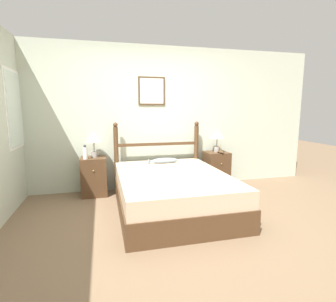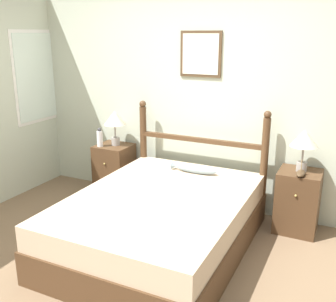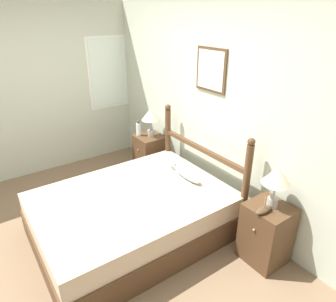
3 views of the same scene
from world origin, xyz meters
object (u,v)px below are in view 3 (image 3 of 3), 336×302
(nightstand_right, at_px, (266,233))
(nightstand_left, at_px, (150,155))
(model_boat, at_px, (264,210))
(fish_pillow, at_px, (186,174))
(bed, at_px, (133,215))
(table_lamp_left, at_px, (151,116))
(bottle, at_px, (139,129))
(table_lamp_right, at_px, (277,178))

(nightstand_right, bearing_deg, nightstand_left, 180.00)
(nightstand_right, bearing_deg, model_boat, -83.16)
(fish_pillow, bearing_deg, bed, -93.61)
(table_lamp_left, height_order, fish_pillow, table_lamp_left)
(nightstand_right, xyz_separation_m, bottle, (-2.35, -0.12, 0.43))
(bed, relative_size, table_lamp_left, 4.87)
(table_lamp_right, bearing_deg, bed, -139.90)
(nightstand_left, height_order, bottle, bottle)
(nightstand_left, relative_size, fish_pillow, 1.25)
(table_lamp_right, height_order, bottle, table_lamp_right)
(table_lamp_left, bearing_deg, fish_pillow, -10.67)
(bed, bearing_deg, bottle, 146.68)
(model_boat, bearing_deg, table_lamp_left, 176.30)
(bed, relative_size, nightstand_left, 3.22)
(model_boat, distance_m, fish_pillow, 1.09)
(nightstand_left, bearing_deg, table_lamp_right, 0.30)
(nightstand_right, bearing_deg, bottle, -177.09)
(bed, xyz_separation_m, nightstand_right, (1.12, 0.93, 0.06))
(nightstand_right, distance_m, bottle, 2.39)
(bed, distance_m, model_boat, 1.45)
(table_lamp_left, relative_size, bottle, 1.83)
(nightstand_left, relative_size, nightstand_right, 1.00)
(bed, bearing_deg, nightstand_left, 140.21)
(nightstand_left, relative_size, bottle, 2.76)
(nightstand_left, xyz_separation_m, nightstand_right, (2.23, 0.00, 0.00))
(nightstand_left, xyz_separation_m, fish_pillow, (1.16, -0.20, 0.25))
(table_lamp_left, height_order, table_lamp_right, same)
(bed, xyz_separation_m, nightstand_left, (-1.12, 0.93, 0.06))
(table_lamp_left, bearing_deg, nightstand_left, -143.18)
(bottle, xyz_separation_m, model_boat, (2.36, -0.01, -0.08))
(nightstand_right, bearing_deg, table_lamp_left, 179.57)
(table_lamp_right, distance_m, bottle, 2.36)
(bottle, height_order, model_boat, bottle)
(table_lamp_right, distance_m, model_boat, 0.33)
(nightstand_right, relative_size, bottle, 2.76)
(bed, height_order, table_lamp_right, table_lamp_right)
(bottle, height_order, fish_pillow, bottle)
(table_lamp_right, bearing_deg, bottle, -176.81)
(table_lamp_right, relative_size, bottle, 1.83)
(nightstand_left, distance_m, table_lamp_right, 2.32)
(fish_pillow, bearing_deg, model_boat, 3.74)
(table_lamp_right, xyz_separation_m, model_boat, (0.01, -0.14, -0.30))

